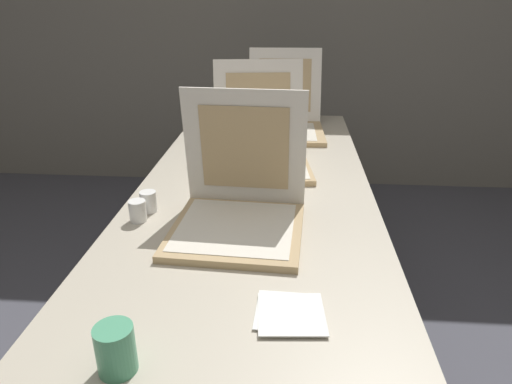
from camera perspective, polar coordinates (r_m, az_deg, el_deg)
name	(u,v)px	position (r m, az deg, el deg)	size (l,w,h in m)	color
wall_back	(276,7)	(3.47, 2.51, 22.01)	(10.00, 0.10, 2.60)	gray
table	(254,201)	(1.69, -0.25, -1.10)	(0.85, 2.20, 0.74)	#BCB29E
pizza_box_front	(239,211)	(1.37, -2.19, -2.35)	(0.40, 0.41, 0.40)	tan
pizza_box_middle	(261,152)	(1.88, 0.59, 5.03)	(0.44, 0.50, 0.40)	tan
pizza_box_back	(285,121)	(2.35, 3.61, 8.77)	(0.40, 0.51, 0.39)	tan
cup_white_near_left	(138,211)	(1.47, -14.51, -2.30)	(0.05, 0.05, 0.07)	white
cup_white_near_center	(148,202)	(1.52, -13.24, -1.17)	(0.05, 0.05, 0.07)	white
cup_printed_front	(116,349)	(0.94, -17.07, -18.21)	(0.07, 0.07, 0.10)	#4C9E75
napkin_pile	(289,313)	(1.05, 4.12, -14.78)	(0.16, 0.16, 0.01)	white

